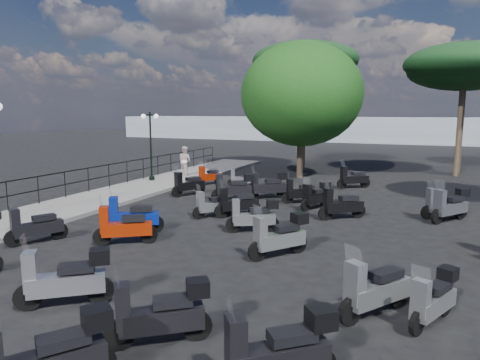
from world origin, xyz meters
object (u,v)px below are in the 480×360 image
at_px(scooter_9, 212,205).
at_px(pine_1, 464,64).
at_px(lamp_post_2, 151,142).
at_px(scooter_22, 316,196).
at_px(scooter_10, 234,188).
at_px(pedestrian_far, 185,161).
at_px(scooter_4, 188,185).
at_px(scooter_13, 47,360).
at_px(scooter_7, 65,279).
at_px(scooter_19, 374,291).
at_px(scooter_8, 124,227).
at_px(pine_0, 465,71).
at_px(scooter_28, 449,207).
at_px(scooter_31, 268,186).
at_px(scooter_12, 160,314).
at_px(scooter_20, 433,300).
at_px(scooter_5, 209,176).
at_px(broadleaf_tree, 301,95).
at_px(scooter_17, 301,193).
at_px(pine_2, 305,61).
at_px(scooter_2, 35,227).
at_px(scooter_11, 241,179).
at_px(scooter_14, 253,216).
at_px(scooter_24, 277,352).
at_px(scooter_21, 279,237).
at_px(scooter_23, 353,179).
at_px(scooter_15, 341,205).
at_px(scooter_29, 445,204).

bearing_deg(scooter_9, pine_1, -85.36).
relative_size(lamp_post_2, scooter_22, 2.33).
bearing_deg(scooter_22, scooter_10, 23.67).
relative_size(pedestrian_far, scooter_4, 0.99).
bearing_deg(scooter_13, scooter_7, -13.74).
bearing_deg(scooter_4, scooter_19, 161.20).
relative_size(scooter_8, pine_0, 0.22).
relative_size(scooter_28, scooter_31, 0.99).
height_order(scooter_10, scooter_12, scooter_10).
height_order(scooter_10, scooter_20, scooter_10).
bearing_deg(scooter_5, broadleaf_tree, -104.60).
bearing_deg(scooter_17, scooter_8, 126.23).
bearing_deg(scooter_17, lamp_post_2, 47.20).
bearing_deg(pedestrian_far, pine_2, -119.82).
bearing_deg(scooter_2, scooter_13, 166.79).
xyz_separation_m(scooter_19, scooter_22, (-3.04, 8.28, -0.01)).
relative_size(scooter_11, scooter_14, 0.92).
xyz_separation_m(scooter_8, scooter_10, (0.43, 6.64, 0.06)).
xyz_separation_m(scooter_5, scooter_14, (5.31, -7.29, 0.07)).
xyz_separation_m(scooter_24, pine_1, (3.47, 22.60, 5.84)).
relative_size(scooter_8, scooter_13, 0.98).
xyz_separation_m(scooter_21, scooter_24, (1.63, -5.11, -0.01)).
bearing_deg(scooter_2, scooter_20, -156.77).
bearing_deg(scooter_2, scooter_5, -62.84).
relative_size(scooter_9, scooter_19, 0.84).
relative_size(pine_0, pine_1, 0.95).
distance_m(scooter_8, scooter_14, 3.90).
bearing_deg(scooter_4, pine_2, -78.40).
bearing_deg(pine_1, scooter_9, -120.87).
bearing_deg(scooter_5, scooter_9, 143.91).
relative_size(pedestrian_far, pine_2, 0.20).
height_order(pine_0, pine_1, pine_1).
bearing_deg(lamp_post_2, scooter_23, 31.62).
xyz_separation_m(scooter_8, scooter_24, (5.99, -4.39, 0.04)).
height_order(pedestrian_far, scooter_23, pedestrian_far).
xyz_separation_m(scooter_19, scooter_28, (1.59, 8.12, 0.01)).
height_order(scooter_15, pine_0, pine_0).
relative_size(scooter_7, scooter_15, 1.05).
distance_m(scooter_20, scooter_21, 4.28).
xyz_separation_m(scooter_5, scooter_15, (7.53, -4.59, 0.06)).
xyz_separation_m(scooter_13, pine_2, (-2.73, 22.97, 6.28)).
bearing_deg(scooter_21, scooter_29, -87.44).
xyz_separation_m(scooter_9, scooter_17, (2.29, 3.53, 0.02)).
relative_size(scooter_2, scooter_20, 1.11).
distance_m(scooter_7, pine_0, 24.52).
bearing_deg(lamp_post_2, scooter_31, 5.29).
bearing_deg(lamp_post_2, scooter_28, 6.18).
height_order(scooter_23, pine_0, pine_0).
relative_size(lamp_post_2, scooter_23, 2.43).
height_order(scooter_12, pine_2, pine_2).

